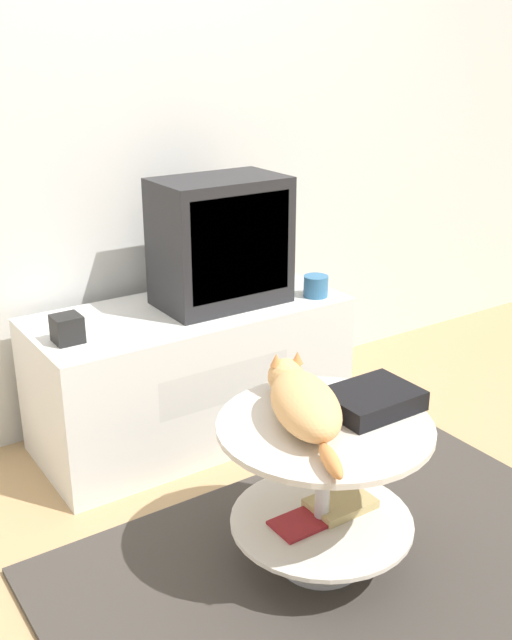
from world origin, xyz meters
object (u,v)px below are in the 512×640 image
speaker (67,329)px  cat (303,402)px  tv (221,242)px  dvd_box (371,400)px

speaker → cat: speaker is taller
tv → dvd_box: 0.98m
tv → speaker: tv is taller
speaker → dvd_box: bearing=-56.1°
dvd_box → cat: (-0.22, 0.05, 0.04)m
tv → dvd_box: (-0.06, -0.94, -0.26)m
tv → dvd_box: bearing=-93.5°
dvd_box → cat: 0.23m
cat → dvd_box: bearing=-80.2°
tv → cat: bearing=-107.2°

